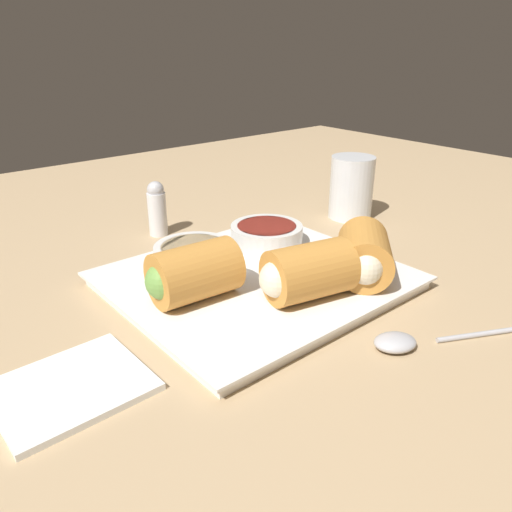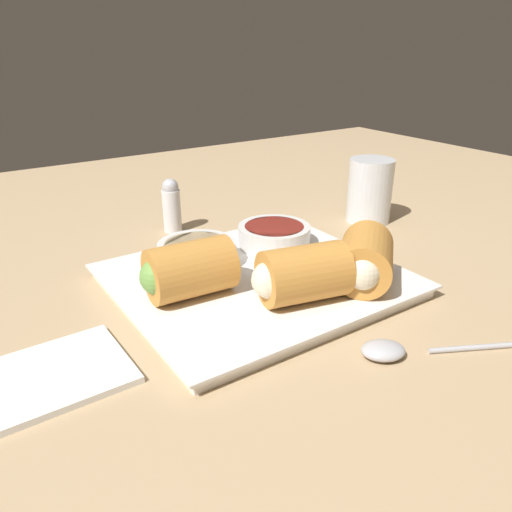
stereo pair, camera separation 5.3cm
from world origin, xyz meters
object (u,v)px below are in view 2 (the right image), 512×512
(spoon, at_px, (396,350))
(napkin, at_px, (56,374))
(drinking_glass, at_px, (370,191))
(dipping_bowl_far, at_px, (274,234))
(salt_shaker, at_px, (171,205))
(serving_plate, at_px, (256,281))
(dipping_bowl_near, at_px, (197,252))

(spoon, distance_m, napkin, 0.29)
(napkin, distance_m, drinking_glass, 0.51)
(spoon, bearing_deg, napkin, 152.00)
(dipping_bowl_far, distance_m, salt_shaker, 0.17)
(spoon, height_order, drinking_glass, drinking_glass)
(dipping_bowl_far, bearing_deg, napkin, -160.76)
(dipping_bowl_far, height_order, napkin, dipping_bowl_far)
(napkin, bearing_deg, drinking_glass, 14.99)
(serving_plate, bearing_deg, dipping_bowl_far, 41.45)
(serving_plate, height_order, salt_shaker, salt_shaker)
(dipping_bowl_far, relative_size, napkin, 0.79)
(drinking_glass, bearing_deg, napkin, -165.01)
(dipping_bowl_near, distance_m, napkin, 0.22)
(napkin, height_order, salt_shaker, salt_shaker)
(serving_plate, height_order, dipping_bowl_far, dipping_bowl_far)
(serving_plate, xyz_separation_m, napkin, (-0.23, -0.04, -0.00))
(dipping_bowl_far, bearing_deg, dipping_bowl_near, 177.94)
(drinking_glass, bearing_deg, dipping_bowl_far, -171.73)
(spoon, height_order, salt_shaker, salt_shaker)
(serving_plate, distance_m, napkin, 0.23)
(serving_plate, height_order, spoon, serving_plate)
(serving_plate, distance_m, salt_shaker, 0.22)
(serving_plate, distance_m, drinking_glass, 0.28)
(spoon, bearing_deg, salt_shaker, 94.13)
(dipping_bowl_near, bearing_deg, serving_plate, -58.64)
(serving_plate, xyz_separation_m, drinking_glass, (0.26, 0.09, 0.04))
(dipping_bowl_near, relative_size, dipping_bowl_far, 1.00)
(dipping_bowl_far, height_order, spoon, dipping_bowl_far)
(dipping_bowl_near, distance_m, spoon, 0.25)
(napkin, bearing_deg, serving_plate, 10.72)
(salt_shaker, bearing_deg, drinking_glass, -25.16)
(dipping_bowl_far, relative_size, spoon, 0.62)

